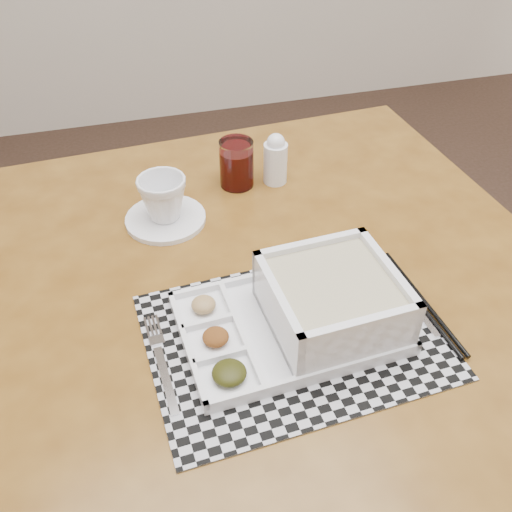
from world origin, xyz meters
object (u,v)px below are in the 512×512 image
Objects in this scene: juice_glass at (237,165)px; cup at (163,198)px; dining_table at (262,313)px; creamer_bottle at (275,159)px; serving_tray at (319,308)px.

cup is at bearing -151.76° from juice_glass.
juice_glass is at bearing 7.12° from cup.
dining_table is 12.03× the size of cup.
creamer_bottle reaches higher than juice_glass.
dining_table is 3.24× the size of serving_tray.
dining_table is 11.08× the size of juice_glass.
serving_tray is 3.09× the size of creamer_bottle.
serving_tray reaches higher than cup.
serving_tray is at bearing -82.04° from cup.
creamer_bottle is at bearing 69.22° from dining_table.
dining_table is 0.27m from cup.
cup is 0.92× the size of juice_glass.
cup is at bearing 122.60° from dining_table.
juice_glass reaches higher than dining_table.
creamer_bottle reaches higher than dining_table.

